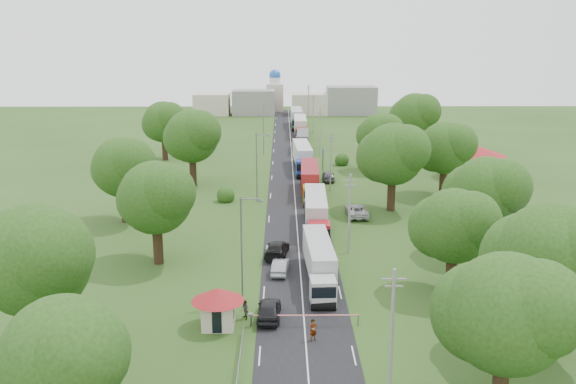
{
  "coord_description": "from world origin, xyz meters",
  "views": [
    {
      "loc": [
        -1.82,
        -74.25,
        24.3
      ],
      "look_at": [
        -1.08,
        8.65,
        3.0
      ],
      "focal_mm": 40.0,
      "sensor_mm": 36.0,
      "label": 1
    }
  ],
  "objects_px": {
    "truck_0": "(319,262)",
    "car_lane_mid": "(280,267)",
    "pedestrian_near": "(313,330)",
    "guard_booth": "(218,303)",
    "info_sign": "(323,154)",
    "boom_barrier": "(288,317)",
    "car_lane_front": "(269,310)"
  },
  "relations": [
    {
      "from": "info_sign",
      "to": "car_lane_mid",
      "type": "height_order",
      "value": "info_sign"
    },
    {
      "from": "car_lane_front",
      "to": "pedestrian_near",
      "type": "distance_m",
      "value": 5.46
    },
    {
      "from": "info_sign",
      "to": "guard_booth",
      "type": "bearing_deg",
      "value": -101.68
    },
    {
      "from": "truck_0",
      "to": "guard_booth",
      "type": "bearing_deg",
      "value": -132.25
    },
    {
      "from": "car_lane_front",
      "to": "car_lane_mid",
      "type": "xyz_separation_m",
      "value": [
        0.93,
        10.5,
        -0.12
      ]
    },
    {
      "from": "pedestrian_near",
      "to": "truck_0",
      "type": "bearing_deg",
      "value": 53.72
    },
    {
      "from": "car_lane_mid",
      "to": "truck_0",
      "type": "bearing_deg",
      "value": 156.72
    },
    {
      "from": "guard_booth",
      "to": "truck_0",
      "type": "height_order",
      "value": "truck_0"
    },
    {
      "from": "info_sign",
      "to": "car_lane_mid",
      "type": "relative_size",
      "value": 0.95
    },
    {
      "from": "truck_0",
      "to": "pedestrian_near",
      "type": "height_order",
      "value": "truck_0"
    },
    {
      "from": "guard_booth",
      "to": "pedestrian_near",
      "type": "relative_size",
      "value": 2.4
    },
    {
      "from": "guard_booth",
      "to": "car_lane_front",
      "type": "height_order",
      "value": "guard_booth"
    },
    {
      "from": "truck_0",
      "to": "car_lane_front",
      "type": "relative_size",
      "value": 2.83
    },
    {
      "from": "boom_barrier",
      "to": "truck_0",
      "type": "relative_size",
      "value": 0.67
    },
    {
      "from": "boom_barrier",
      "to": "car_lane_front",
      "type": "xyz_separation_m",
      "value": [
        -1.64,
        1.5,
        -0.06
      ]
    },
    {
      "from": "truck_0",
      "to": "car_lane_mid",
      "type": "bearing_deg",
      "value": 151.31
    },
    {
      "from": "guard_booth",
      "to": "info_sign",
      "type": "relative_size",
      "value": 1.07
    },
    {
      "from": "info_sign",
      "to": "truck_0",
      "type": "height_order",
      "value": "info_sign"
    },
    {
      "from": "boom_barrier",
      "to": "guard_booth",
      "type": "bearing_deg",
      "value": -179.99
    },
    {
      "from": "car_lane_front",
      "to": "truck_0",
      "type": "bearing_deg",
      "value": -117.51
    },
    {
      "from": "car_lane_mid",
      "to": "pedestrian_near",
      "type": "bearing_deg",
      "value": 105.8
    },
    {
      "from": "guard_booth",
      "to": "info_sign",
      "type": "xyz_separation_m",
      "value": [
        12.4,
        60.0,
        0.84
      ]
    },
    {
      "from": "car_lane_mid",
      "to": "pedestrian_near",
      "type": "relative_size",
      "value": 2.35
    },
    {
      "from": "guard_booth",
      "to": "car_lane_front",
      "type": "relative_size",
      "value": 0.9
    },
    {
      "from": "truck_0",
      "to": "car_lane_mid",
      "type": "relative_size",
      "value": 3.21
    },
    {
      "from": "guard_booth",
      "to": "truck_0",
      "type": "relative_size",
      "value": 0.32
    },
    {
      "from": "truck_0",
      "to": "info_sign",
      "type": "bearing_deg",
      "value": 86.1
    },
    {
      "from": "info_sign",
      "to": "car_lane_mid",
      "type": "distance_m",
      "value": 48.6
    },
    {
      "from": "boom_barrier",
      "to": "car_lane_mid",
      "type": "xyz_separation_m",
      "value": [
        -0.71,
        12.0,
        -0.18
      ]
    },
    {
      "from": "truck_0",
      "to": "car_lane_front",
      "type": "height_order",
      "value": "truck_0"
    },
    {
      "from": "car_lane_front",
      "to": "boom_barrier",
      "type": "bearing_deg",
      "value": 139.78
    },
    {
      "from": "truck_0",
      "to": "pedestrian_near",
      "type": "xyz_separation_m",
      "value": [
        -1.18,
        -12.49,
        -1.11
      ]
    }
  ]
}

